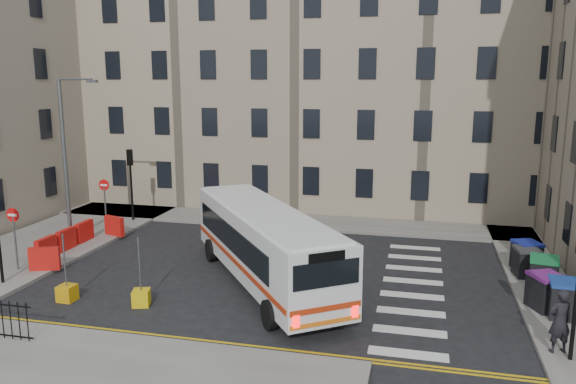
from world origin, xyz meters
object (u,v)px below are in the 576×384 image
at_px(wheelie_bin_b, 546,292).
at_px(wheelie_bin_d, 526,262).
at_px(bollard_yellow, 141,298).
at_px(wheelie_bin_c, 543,274).
at_px(bus, 265,242).
at_px(wheelie_bin_a, 564,299).
at_px(pedestrian, 560,321).
at_px(wheelie_bin_e, 526,256).
at_px(streetlamp, 65,158).
at_px(bollard_chevron, 67,293).

relative_size(wheelie_bin_b, wheelie_bin_d, 1.21).
bearing_deg(wheelie_bin_d, bollard_yellow, -164.85).
xyz_separation_m(wheelie_bin_c, bollard_yellow, (-14.50, -4.69, -0.51)).
height_order(bus, wheelie_bin_c, bus).
distance_m(wheelie_bin_a, wheelie_bin_c, 2.48).
distance_m(wheelie_bin_b, wheelie_bin_c, 1.92).
distance_m(wheelie_bin_a, wheelie_bin_b, 0.73).
bearing_deg(wheelie_bin_a, wheelie_bin_b, 133.15).
relative_size(wheelie_bin_d, pedestrian, 0.61).
bearing_deg(wheelie_bin_e, wheelie_bin_b, -111.36).
xyz_separation_m(bus, wheelie_bin_c, (10.69, 1.54, -0.95)).
xyz_separation_m(streetlamp, bollard_chevron, (4.46, -6.74, -4.04)).
bearing_deg(bollard_chevron, bollard_yellow, 4.48).
relative_size(wheelie_bin_b, bollard_chevron, 2.43).
height_order(streetlamp, wheelie_bin_e, streetlamp).
height_order(wheelie_bin_c, wheelie_bin_e, wheelie_bin_c).
distance_m(streetlamp, wheelie_bin_a, 22.76).
bearing_deg(streetlamp, wheelie_bin_c, -4.76).
bearing_deg(wheelie_bin_a, wheelie_bin_d, 101.99).
height_order(wheelie_bin_d, wheelie_bin_e, wheelie_bin_e).
height_order(wheelie_bin_a, wheelie_bin_b, wheelie_bin_a).
xyz_separation_m(wheelie_bin_d, bollard_chevron, (-17.06, -6.50, -0.45)).
xyz_separation_m(wheelie_bin_b, pedestrian, (-0.29, -3.38, 0.34)).
relative_size(wheelie_bin_e, pedestrian, 0.70).
height_order(wheelie_bin_b, bollard_chevron, wheelie_bin_b).
height_order(wheelie_bin_c, bollard_yellow, wheelie_bin_c).
relative_size(streetlamp, bus, 0.77).
height_order(bus, bollard_yellow, bus).
height_order(wheelie_bin_b, pedestrian, pedestrian).
distance_m(wheelie_bin_b, wheelie_bin_e, 4.31).
height_order(wheelie_bin_e, bollard_chevron, wheelie_bin_e).
xyz_separation_m(bus, bollard_yellow, (-3.80, -3.16, -1.46)).
bearing_deg(bollard_yellow, wheelie_bin_c, 17.94).
bearing_deg(wheelie_bin_b, bus, 153.98).
bearing_deg(wheelie_bin_c, bollard_chevron, -154.70).
bearing_deg(wheelie_bin_e, bus, 179.79).
bearing_deg(streetlamp, wheelie_bin_d, -0.64).
bearing_deg(bus, bollard_chevron, 171.00).
bearing_deg(bollard_chevron, wheelie_bin_c, 15.78).
distance_m(wheelie_bin_d, pedestrian, 6.87).
bearing_deg(wheelie_bin_e, pedestrian, -113.26).
bearing_deg(wheelie_bin_e, bollard_yellow, -174.39).
relative_size(bus, pedestrian, 5.36).
xyz_separation_m(wheelie_bin_c, wheelie_bin_e, (-0.23, 2.41, -0.04)).
height_order(wheelie_bin_a, wheelie_bin_e, wheelie_bin_a).
bearing_deg(wheelie_bin_e, wheelie_bin_d, -119.90).
bearing_deg(bollard_yellow, bollard_chevron, -175.52).
bearing_deg(pedestrian, wheelie_bin_b, -116.52).
distance_m(streetlamp, bollard_chevron, 9.03).
distance_m(bollard_yellow, bollard_chevron, 2.93).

